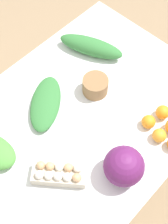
% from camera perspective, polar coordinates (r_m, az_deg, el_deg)
% --- Properties ---
extents(ground_plane, '(8.00, 8.00, 0.00)m').
position_cam_1_polar(ground_plane, '(2.29, -0.00, -9.29)').
color(ground_plane, '#937A5B').
extents(dining_table, '(1.39, 1.04, 0.72)m').
position_cam_1_polar(dining_table, '(1.71, -0.00, -1.70)').
color(dining_table, silver).
rests_on(dining_table, ground_plane).
extents(cabbage_purple, '(0.19, 0.19, 0.19)m').
position_cam_1_polar(cabbage_purple, '(1.43, 7.30, -9.80)').
color(cabbage_purple, '#601E5B').
rests_on(cabbage_purple, dining_table).
extents(egg_carton, '(0.23, 0.26, 0.09)m').
position_cam_1_polar(egg_carton, '(1.46, -4.58, -11.15)').
color(egg_carton, beige).
rests_on(egg_carton, dining_table).
extents(paper_bag, '(0.14, 0.14, 0.09)m').
position_cam_1_polar(paper_bag, '(1.68, 2.08, 4.84)').
color(paper_bag, olive).
rests_on(paper_bag, dining_table).
extents(greens_bunch_chard, '(0.36, 0.33, 0.06)m').
position_cam_1_polar(greens_bunch_chard, '(1.65, -7.03, 1.62)').
color(greens_bunch_chard, '#337538').
rests_on(greens_bunch_chard, dining_table).
extents(greens_bunch_beet_tops, '(0.25, 0.40, 0.09)m').
position_cam_1_polar(greens_bunch_beet_tops, '(1.85, 1.26, 11.90)').
color(greens_bunch_beet_tops, '#337538').
rests_on(greens_bunch_beet_tops, dining_table).
extents(orange_1, '(0.07, 0.07, 0.07)m').
position_cam_1_polar(orange_1, '(1.65, 14.21, -0.03)').
color(orange_1, orange).
rests_on(orange_1, dining_table).
extents(orange_2, '(0.07, 0.07, 0.07)m').
position_cam_1_polar(orange_2, '(1.58, 13.61, -4.19)').
color(orange_2, orange).
rests_on(orange_2, dining_table).
extents(orange_5, '(0.07, 0.07, 0.07)m').
position_cam_1_polar(orange_5, '(1.61, 11.71, -1.76)').
color(orange_5, orange).
rests_on(orange_5, dining_table).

